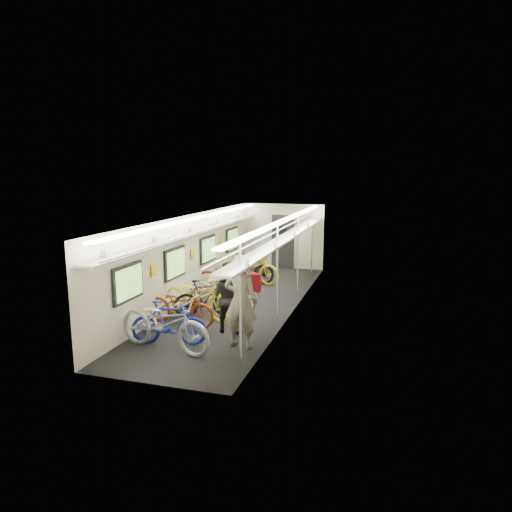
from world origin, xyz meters
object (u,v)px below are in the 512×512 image
Objects in this scene: passenger_mid at (228,297)px; passenger_near at (241,301)px; bicycle_1 at (169,323)px; backpack at (255,283)px; bicycle_0 at (164,323)px.

passenger_near is at bearing 138.31° from passenger_mid.
bicycle_1 is 1.46m from passenger_mid.
bicycle_1 is at bearing 63.28° from passenger_mid.
passenger_near is 5.12× the size of backpack.
passenger_mid is at bearing -50.88° from bicycle_1.
bicycle_0 reaches higher than bicycle_1.
bicycle_1 is 0.82× the size of passenger_near.
backpack is (1.59, 1.01, 0.70)m from bicycle_0.
passenger_near reaches higher than bicycle_1.
bicycle_1 is at bearing 16.20° from passenger_near.
backpack is (0.18, 0.40, 0.31)m from passenger_near.
backpack reaches higher than bicycle_1.
bicycle_1 is 1.97m from backpack.
passenger_near is 1.22× the size of passenger_mid.
bicycle_0 is 1.13× the size of passenger_near.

